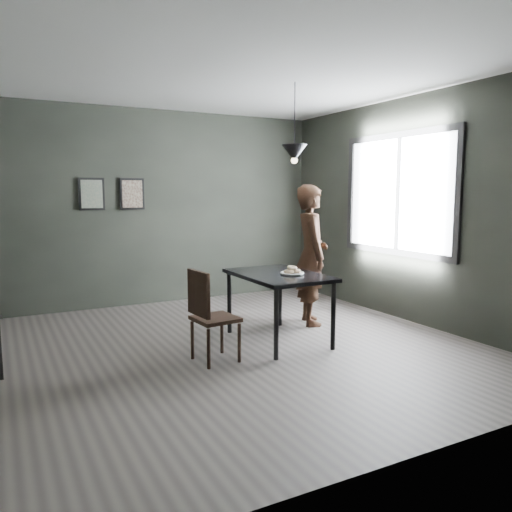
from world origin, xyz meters
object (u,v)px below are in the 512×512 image
woman (311,255)px  pendant_lamp (294,153)px  white_plate (292,274)px  cafe_table (278,281)px  wood_chair (208,310)px

woman → pendant_lamp: (-0.48, -0.35, 1.19)m
white_plate → woman: (0.63, 0.57, 0.10)m
cafe_table → pendant_lamp: 1.41m
woman → wood_chair: 1.87m
cafe_table → wood_chair: bearing=-162.8°
wood_chair → pendant_lamp: size_ratio=1.04×
woman → wood_chair: size_ratio=1.91×
cafe_table → woman: size_ratio=0.70×
cafe_table → woman: 0.88m
white_plate → wood_chair: bearing=-170.5°
white_plate → pendant_lamp: pendant_lamp is taller
wood_chair → pendant_lamp: pendant_lamp is taller
woman → wood_chair: bearing=134.3°
white_plate → wood_chair: 1.09m
cafe_table → white_plate: bearing=-49.6°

